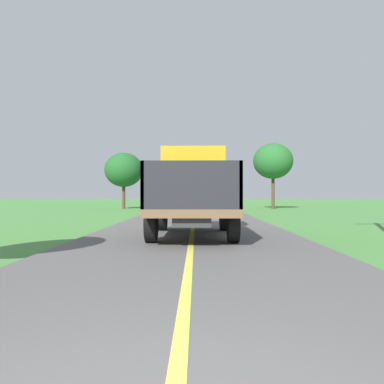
{
  "coord_description": "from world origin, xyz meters",
  "views": [
    {
      "loc": [
        0.13,
        -1.84,
        1.33
      ],
      "look_at": [
        -0.04,
        13.79,
        1.4
      ],
      "focal_mm": 37.12,
      "sensor_mm": 36.0,
      "label": 1
    }
  ],
  "objects_px": {
    "roadside_tree_near_left": "(124,170)",
    "banana_truck_near": "(193,189)",
    "roadside_tree_far_left": "(273,161)",
    "banana_truck_far": "(193,192)"
  },
  "relations": [
    {
      "from": "banana_truck_near",
      "to": "roadside_tree_far_left",
      "type": "relative_size",
      "value": 1.01
    },
    {
      "from": "banana_truck_near",
      "to": "roadside_tree_near_left",
      "type": "xyz_separation_m",
      "value": [
        -6.3,
        22.19,
        1.95
      ]
    },
    {
      "from": "banana_truck_near",
      "to": "banana_truck_far",
      "type": "relative_size",
      "value": 1.0
    },
    {
      "from": "roadside_tree_near_left",
      "to": "banana_truck_near",
      "type": "bearing_deg",
      "value": -74.15
    },
    {
      "from": "roadside_tree_near_left",
      "to": "banana_truck_far",
      "type": "bearing_deg",
      "value": -52.79
    },
    {
      "from": "roadside_tree_far_left",
      "to": "roadside_tree_near_left",
      "type": "bearing_deg",
      "value": -178.98
    },
    {
      "from": "roadside_tree_near_left",
      "to": "roadside_tree_far_left",
      "type": "distance_m",
      "value": 13.19
    },
    {
      "from": "roadside_tree_near_left",
      "to": "roadside_tree_far_left",
      "type": "relative_size",
      "value": 0.85
    },
    {
      "from": "roadside_tree_far_left",
      "to": "banana_truck_near",
      "type": "bearing_deg",
      "value": -107.03
    },
    {
      "from": "roadside_tree_near_left",
      "to": "roadside_tree_far_left",
      "type": "bearing_deg",
      "value": 1.02
    }
  ]
}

